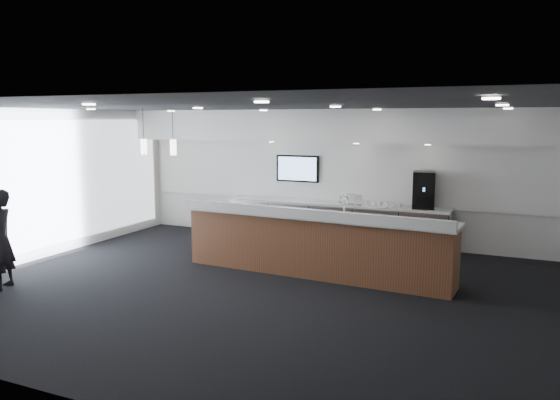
% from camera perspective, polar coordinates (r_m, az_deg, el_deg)
% --- Properties ---
extents(ground, '(10.00, 10.00, 0.00)m').
position_cam_1_polar(ground, '(9.13, -1.73, -9.33)').
color(ground, black).
rests_on(ground, ground).
extents(ceiling, '(10.00, 8.00, 0.02)m').
position_cam_1_polar(ceiling, '(8.70, -1.82, 9.84)').
color(ceiling, black).
rests_on(ceiling, back_wall).
extents(back_wall, '(10.00, 0.02, 3.00)m').
position_cam_1_polar(back_wall, '(12.49, 6.27, 2.46)').
color(back_wall, white).
rests_on(back_wall, ground).
extents(left_wall, '(0.02, 8.00, 3.00)m').
position_cam_1_polar(left_wall, '(11.84, -24.10, 1.46)').
color(left_wall, white).
rests_on(left_wall, ground).
extents(soffit_bulkhead, '(10.00, 0.90, 0.70)m').
position_cam_1_polar(soffit_bulkhead, '(11.99, 5.69, 7.74)').
color(soffit_bulkhead, white).
rests_on(soffit_bulkhead, back_wall).
extents(alcove_panel, '(9.80, 0.06, 1.40)m').
position_cam_1_polar(alcove_panel, '(12.45, 6.23, 2.91)').
color(alcove_panel, white).
rests_on(alcove_panel, back_wall).
extents(window_blinds_wall, '(0.04, 7.36, 2.55)m').
position_cam_1_polar(window_blinds_wall, '(11.82, -23.97, 1.45)').
color(window_blinds_wall, '#AFBED2').
rests_on(window_blinds_wall, left_wall).
extents(back_credenza, '(5.06, 0.66, 0.95)m').
position_cam_1_polar(back_credenza, '(12.30, 5.68, -2.44)').
color(back_credenza, '#9CA0A5').
rests_on(back_credenza, ground).
extents(wall_tv, '(1.05, 0.08, 0.62)m').
position_cam_1_polar(wall_tv, '(12.72, 1.85, 3.30)').
color(wall_tv, black).
rests_on(wall_tv, back_wall).
extents(pendant_left, '(0.12, 0.12, 0.30)m').
position_cam_1_polar(pendant_left, '(10.63, -11.64, 5.37)').
color(pendant_left, '#FFEBC6').
rests_on(pendant_left, ceiling).
extents(pendant_right, '(0.12, 0.12, 0.30)m').
position_cam_1_polar(pendant_right, '(11.06, -14.60, 5.38)').
color(pendant_right, '#FFEBC6').
rests_on(pendant_right, ceiling).
extents(ceiling_can_lights, '(7.00, 5.00, 0.02)m').
position_cam_1_polar(ceiling_can_lights, '(8.70, -1.82, 9.64)').
color(ceiling_can_lights, white).
rests_on(ceiling_can_lights, ceiling).
extents(service_counter, '(5.06, 1.12, 1.49)m').
position_cam_1_polar(service_counter, '(9.84, 3.63, -4.57)').
color(service_counter, brown).
rests_on(service_counter, ground).
extents(coffee_machine, '(0.51, 0.61, 0.77)m').
position_cam_1_polar(coffee_machine, '(11.71, 14.78, 1.02)').
color(coffee_machine, black).
rests_on(coffee_machine, back_credenza).
extents(info_sign_left, '(0.16, 0.06, 0.22)m').
position_cam_1_polar(info_sign_left, '(11.92, 8.20, 0.01)').
color(info_sign_left, white).
rests_on(info_sign_left, back_credenza).
extents(info_sign_right, '(0.19, 0.04, 0.25)m').
position_cam_1_polar(info_sign_right, '(12.02, 7.44, 0.17)').
color(info_sign_right, white).
rests_on(info_sign_right, back_credenza).
extents(lounge_guest, '(0.59, 0.71, 1.66)m').
position_cam_1_polar(lounge_guest, '(10.10, -27.24, -3.68)').
color(lounge_guest, black).
rests_on(lounge_guest, ground).
extents(cup_0, '(0.11, 0.11, 0.10)m').
position_cam_1_polar(cup_0, '(11.76, 12.40, -0.50)').
color(cup_0, white).
rests_on(cup_0, back_credenza).
extents(cup_1, '(0.15, 0.15, 0.10)m').
position_cam_1_polar(cup_1, '(11.79, 11.73, -0.46)').
color(cup_1, white).
rests_on(cup_1, back_credenza).
extents(cup_2, '(0.14, 0.14, 0.10)m').
position_cam_1_polar(cup_2, '(11.82, 11.07, -0.41)').
color(cup_2, white).
rests_on(cup_2, back_credenza).
extents(cup_3, '(0.14, 0.14, 0.10)m').
position_cam_1_polar(cup_3, '(11.85, 10.41, -0.37)').
color(cup_3, white).
rests_on(cup_3, back_credenza).
extents(cup_4, '(0.15, 0.15, 0.10)m').
position_cam_1_polar(cup_4, '(11.88, 9.75, -0.33)').
color(cup_4, white).
rests_on(cup_4, back_credenza).
extents(cup_5, '(0.12, 0.12, 0.10)m').
position_cam_1_polar(cup_5, '(11.92, 9.10, -0.29)').
color(cup_5, white).
rests_on(cup_5, back_credenza).
extents(cup_6, '(0.16, 0.16, 0.10)m').
position_cam_1_polar(cup_6, '(11.95, 8.46, -0.25)').
color(cup_6, white).
rests_on(cup_6, back_credenza).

